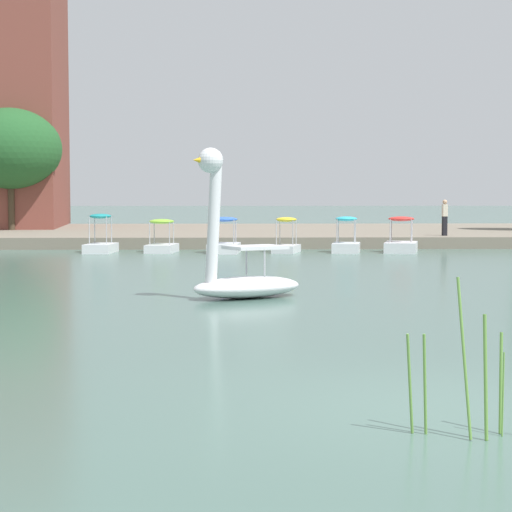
# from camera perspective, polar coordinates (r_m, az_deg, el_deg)

# --- Properties ---
(ground_plane) EXTENTS (413.47, 413.47, 0.00)m
(ground_plane) POSITION_cam_1_polar(r_m,az_deg,el_deg) (10.31, 11.00, -9.38)
(ground_plane) COLOR #47665B
(shore_bank_far) EXTENTS (140.19, 20.13, 0.52)m
(shore_bank_far) POSITION_cam_1_polar(r_m,az_deg,el_deg) (49.95, 0.80, 1.39)
(shore_bank_far) COLOR slate
(shore_bank_far) RESTS_ON ground_plane
(swan_boat) EXTENTS (2.96, 2.38, 3.41)m
(swan_boat) POSITION_cam_1_polar(r_m,az_deg,el_deg) (20.82, -0.96, -0.68)
(swan_boat) COLOR white
(swan_boat) RESTS_ON ground_plane
(pedal_boat_red) EXTENTS (1.78, 2.47, 1.49)m
(pedal_boat_red) POSITION_cam_1_polar(r_m,az_deg,el_deg) (38.28, 9.06, 0.83)
(pedal_boat_red) COLOR white
(pedal_boat_red) RESTS_ON ground_plane
(pedal_boat_cyan) EXTENTS (1.41, 2.01, 1.49)m
(pedal_boat_cyan) POSITION_cam_1_polar(r_m,az_deg,el_deg) (37.87, 5.66, 0.88)
(pedal_boat_cyan) COLOR white
(pedal_boat_cyan) RESTS_ON ground_plane
(pedal_boat_yellow) EXTENTS (1.34, 1.93, 1.47)m
(pedal_boat_yellow) POSITION_cam_1_polar(r_m,az_deg,el_deg) (37.63, 1.90, 0.89)
(pedal_boat_yellow) COLOR white
(pedal_boat_yellow) RESTS_ON ground_plane
(pedal_boat_blue) EXTENTS (1.42, 2.19, 1.48)m
(pedal_boat_blue) POSITION_cam_1_polar(r_m,az_deg,el_deg) (37.41, -2.02, 0.90)
(pedal_boat_blue) COLOR white
(pedal_boat_blue) RESTS_ON ground_plane
(pedal_boat_lime) EXTENTS (1.35, 2.13, 1.38)m
(pedal_boat_lime) POSITION_cam_1_polar(r_m,az_deg,el_deg) (37.99, -5.91, 0.89)
(pedal_boat_lime) COLOR white
(pedal_boat_lime) RESTS_ON ground_plane
(pedal_boat_teal) EXTENTS (1.26, 2.11, 1.61)m
(pedal_boat_teal) POSITION_cam_1_polar(r_m,az_deg,el_deg) (38.08, -9.69, 0.89)
(pedal_boat_teal) COLOR white
(pedal_boat_teal) RESTS_ON ground_plane
(tree_broadleaf_behind_dock) EXTENTS (7.24, 7.02, 6.50)m
(tree_broadleaf_behind_dock) POSITION_cam_1_polar(r_m,az_deg,el_deg) (50.54, -15.10, 6.50)
(tree_broadleaf_behind_dock) COLOR #423323
(tree_broadleaf_behind_dock) RESTS_ON shore_bank_far
(person_on_path) EXTENTS (0.25, 0.25, 1.65)m
(person_on_path) POSITION_cam_1_polar(r_m,az_deg,el_deg) (42.62, 11.71, 2.41)
(person_on_path) COLOR black
(person_on_path) RESTS_ON shore_bank_far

